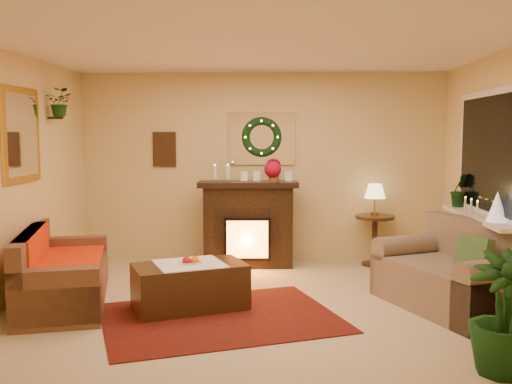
{
  "coord_description": "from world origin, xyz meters",
  "views": [
    {
      "loc": [
        0.25,
        -5.63,
        1.75
      ],
      "look_at": [
        0.0,
        0.35,
        1.15
      ],
      "focal_mm": 40.0,
      "sensor_mm": 36.0,
      "label": 1
    }
  ],
  "objects_px": {
    "fireplace": "(248,226)",
    "coffee_table": "(190,289)",
    "sofa": "(64,263)",
    "loveseat": "(450,268)",
    "side_table_round": "(375,241)"
  },
  "relations": [
    {
      "from": "fireplace",
      "to": "coffee_table",
      "type": "bearing_deg",
      "value": -107.46
    },
    {
      "from": "sofa",
      "to": "loveseat",
      "type": "xyz_separation_m",
      "value": [
        3.95,
        -0.02,
        -0.01
      ]
    },
    {
      "from": "sofa",
      "to": "coffee_table",
      "type": "relative_size",
      "value": 1.65
    },
    {
      "from": "sofa",
      "to": "fireplace",
      "type": "distance_m",
      "value": 2.53
    },
    {
      "from": "loveseat",
      "to": "coffee_table",
      "type": "height_order",
      "value": "loveseat"
    },
    {
      "from": "side_table_round",
      "to": "coffee_table",
      "type": "xyz_separation_m",
      "value": [
        -2.18,
        -2.04,
        -0.12
      ]
    },
    {
      "from": "sofa",
      "to": "loveseat",
      "type": "distance_m",
      "value": 3.95
    },
    {
      "from": "coffee_table",
      "to": "side_table_round",
      "type": "bearing_deg",
      "value": 18.81
    },
    {
      "from": "side_table_round",
      "to": "coffee_table",
      "type": "distance_m",
      "value": 2.98
    },
    {
      "from": "fireplace",
      "to": "side_table_round",
      "type": "xyz_separation_m",
      "value": [
        1.7,
        0.13,
        -0.23
      ]
    },
    {
      "from": "fireplace",
      "to": "coffee_table",
      "type": "xyz_separation_m",
      "value": [
        -0.48,
        -1.9,
        -0.34
      ]
    },
    {
      "from": "sofa",
      "to": "fireplace",
      "type": "bearing_deg",
      "value": 29.34
    },
    {
      "from": "loveseat",
      "to": "coffee_table",
      "type": "xyz_separation_m",
      "value": [
        -2.62,
        -0.12,
        -0.21
      ]
    },
    {
      "from": "sofa",
      "to": "coffee_table",
      "type": "bearing_deg",
      "value": -20.89
    },
    {
      "from": "loveseat",
      "to": "side_table_round",
      "type": "distance_m",
      "value": 1.96
    }
  ]
}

